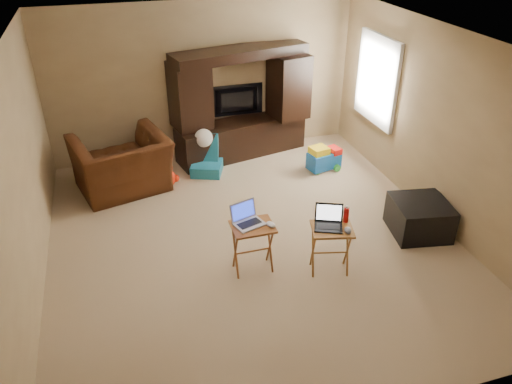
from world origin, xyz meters
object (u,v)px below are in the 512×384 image
object	(u,v)px
child_rocker	(206,156)
laptop_right	(329,219)
recliner	(122,164)
plush_toy	(167,174)
push_toy	(324,157)
mouse_left	(271,224)
tray_table_left	(253,248)
tray_table_right	(330,250)
laptop_left	(249,216)
ottoman	(420,217)
water_bottle	(346,215)
television	(238,102)
mouse_right	(348,230)
entertainment_center	(241,104)

from	to	relation	value
child_rocker	laptop_right	world-z (taller)	laptop_right
recliner	plush_toy	xyz separation A→B (m)	(0.62, -0.09, -0.21)
push_toy	mouse_left	world-z (taller)	mouse_left
tray_table_left	laptop_right	distance (m)	0.94
tray_table_right	laptop_left	world-z (taller)	laptop_left
ottoman	mouse_left	world-z (taller)	mouse_left
recliner	water_bottle	distance (m)	3.49
television	mouse_left	world-z (taller)	television
water_bottle	mouse_right	bearing A→B (deg)	-109.29
child_rocker	water_bottle	xyz separation A→B (m)	(1.06, -2.72, 0.38)
entertainment_center	laptop_left	distance (m)	3.11
push_toy	mouse_right	xyz separation A→B (m)	(-0.85, -2.53, 0.42)
tray_table_right	mouse_left	size ratio (longest dim) A/B	4.77
mouse_right	tray_table_left	bearing A→B (deg)	157.89
recliner	water_bottle	world-z (taller)	recliner
ottoman	tray_table_left	size ratio (longest dim) A/B	1.12
tray_table_left	laptop_right	xyz separation A→B (m)	(0.81, -0.26, 0.41)
mouse_right	water_bottle	bearing A→B (deg)	70.71
water_bottle	recliner	bearing A→B (deg)	132.43
television	water_bottle	bearing A→B (deg)	95.31
recliner	mouse_left	bearing A→B (deg)	106.87
entertainment_center	television	size ratio (longest dim) A/B	2.41
television	child_rocker	world-z (taller)	television
tray_table_right	water_bottle	world-z (taller)	water_bottle
recliner	child_rocker	distance (m)	1.30
tray_table_right	laptop_right	xyz separation A→B (m)	(-0.04, 0.02, 0.42)
tray_table_left	mouse_right	size ratio (longest dim) A/B	5.08
plush_toy	tray_table_right	world-z (taller)	tray_table_right
child_rocker	push_toy	distance (m)	1.89
entertainment_center	laptop_left	world-z (taller)	entertainment_center
entertainment_center	plush_toy	distance (m)	1.72
laptop_right	recliner	bearing A→B (deg)	151.99
recliner	plush_toy	world-z (taller)	recliner
entertainment_center	ottoman	size ratio (longest dim) A/B	3.18
water_bottle	push_toy	bearing A→B (deg)	71.52
child_rocker	water_bottle	world-z (taller)	water_bottle
tray_table_left	recliner	bearing A→B (deg)	118.94
entertainment_center	tray_table_right	distance (m)	3.38
entertainment_center	water_bottle	xyz separation A→B (m)	(0.35, -3.25, -0.21)
laptop_left	plush_toy	bearing A→B (deg)	88.33
plush_toy	water_bottle	world-z (taller)	water_bottle
mouse_left	mouse_right	world-z (taller)	mouse_left
tray_table_right	water_bottle	xyz separation A→B (m)	(0.20, 0.08, 0.39)
plush_toy	mouse_left	distance (m)	2.55
push_toy	tray_table_right	world-z (taller)	tray_table_right
mouse_right	entertainment_center	bearing A→B (deg)	94.57
television	push_toy	bearing A→B (deg)	134.42
plush_toy	push_toy	xyz separation A→B (m)	(2.50, -0.15, -0.01)
recliner	plush_toy	distance (m)	0.66
laptop_right	push_toy	bearing A→B (deg)	90.18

